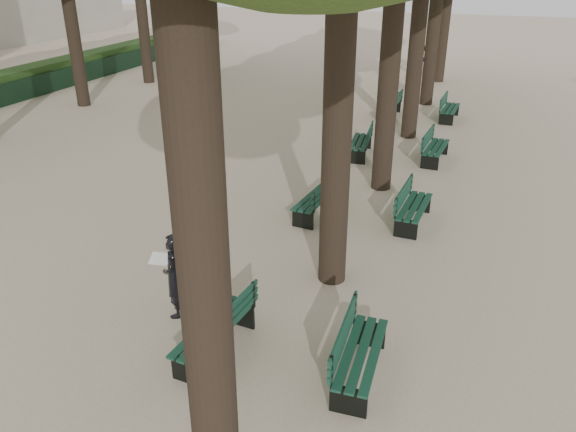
% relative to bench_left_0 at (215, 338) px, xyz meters
% --- Properties ---
extents(ground, '(120.00, 120.00, 0.00)m').
position_rel_bench_left_0_xyz_m(ground, '(-0.37, -0.24, -0.27)').
color(ground, beige).
rests_on(ground, ground).
extents(bench_left_0, '(0.75, 1.85, 0.92)m').
position_rel_bench_left_0_xyz_m(bench_left_0, '(0.00, 0.00, 0.00)').
color(bench_left_0, black).
rests_on(bench_left_0, ground).
extents(bench_left_1, '(0.77, 1.85, 0.92)m').
position_rel_bench_left_0_xyz_m(bench_left_1, '(-0.00, 5.47, 0.00)').
color(bench_left_1, black).
rests_on(bench_left_1, ground).
extents(bench_left_2, '(0.74, 1.85, 0.92)m').
position_rel_bench_left_0_xyz_m(bench_left_2, '(0.00, 10.19, 0.00)').
color(bench_left_2, black).
rests_on(bench_left_2, ground).
extents(bench_left_3, '(0.74, 1.85, 0.92)m').
position_rel_bench_left_0_xyz_m(bench_left_3, '(0.00, 15.23, 0.00)').
color(bench_left_3, black).
rests_on(bench_left_3, ground).
extents(bench_right_0, '(0.63, 1.82, 0.92)m').
position_rel_bench_left_0_xyz_m(bench_right_0, '(2.27, 0.18, 0.00)').
color(bench_right_0, black).
rests_on(bench_right_0, ground).
extents(bench_right_1, '(0.69, 1.83, 0.92)m').
position_rel_bench_left_0_xyz_m(bench_right_1, '(2.27, 5.75, 0.00)').
color(bench_right_1, black).
rests_on(bench_right_1, ground).
extents(bench_right_2, '(0.72, 1.84, 0.92)m').
position_rel_bench_left_0_xyz_m(bench_right_2, '(2.27, 10.43, 0.00)').
color(bench_right_2, black).
rests_on(bench_right_2, ground).
extents(bench_right_3, '(0.67, 1.83, 0.92)m').
position_rel_bench_left_0_xyz_m(bench_right_3, '(2.27, 15.47, 0.00)').
color(bench_right_3, black).
rests_on(bench_right_3, ground).
extents(man_with_map, '(0.68, 0.68, 1.55)m').
position_rel_bench_left_0_xyz_m(man_with_map, '(-1.10, 0.73, 0.50)').
color(man_with_map, black).
rests_on(man_with_map, ground).
extents(pedestrian_b, '(1.06, 0.81, 1.61)m').
position_rel_bench_left_0_xyz_m(pedestrian_b, '(0.05, 23.68, 0.53)').
color(pedestrian_b, '#262628').
rests_on(pedestrian_b, ground).
extents(pedestrian_d, '(0.75, 0.84, 1.64)m').
position_rel_bench_left_0_xyz_m(pedestrian_d, '(-4.71, 27.22, 0.55)').
color(pedestrian_d, '#262628').
rests_on(pedestrian_d, ground).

